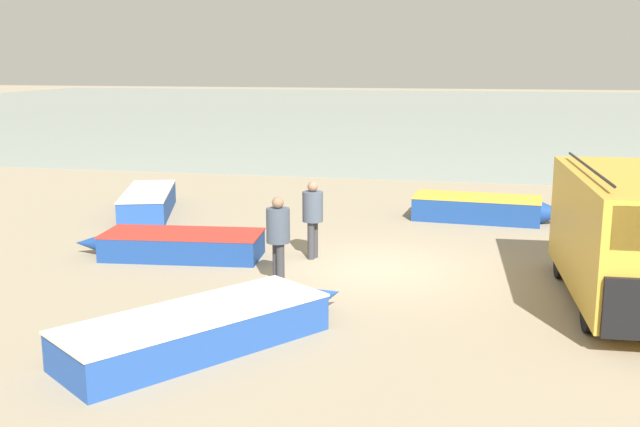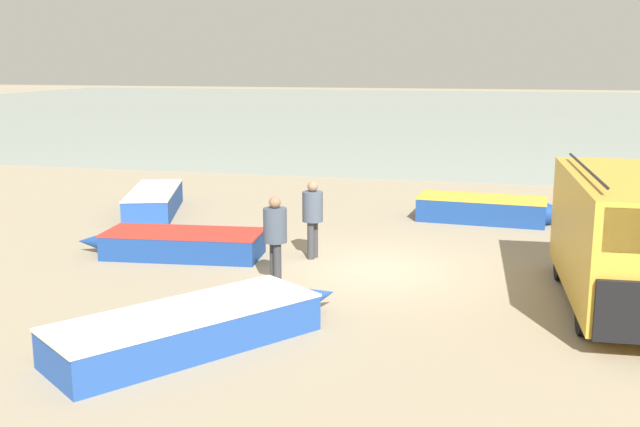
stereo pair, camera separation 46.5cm
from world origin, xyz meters
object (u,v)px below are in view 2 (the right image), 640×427
(parked_van, at_px, (631,237))
(fishing_rowboat_0, at_px, (488,209))
(fishing_rowboat_3, at_px, (196,326))
(fisherman_0, at_px, (313,213))
(fishing_rowboat_2, at_px, (177,244))
(fishing_rowboat_1, at_px, (155,200))
(fisherman_2, at_px, (275,232))

(parked_van, height_order, fishing_rowboat_0, parked_van)
(fishing_rowboat_0, height_order, fishing_rowboat_3, fishing_rowboat_0)
(parked_van, bearing_deg, fisherman_0, -110.34)
(parked_van, xyz_separation_m, fishing_rowboat_2, (-9.26, 1.40, -1.01))
(fishing_rowboat_3, bearing_deg, fishing_rowboat_2, 63.64)
(fishing_rowboat_2, relative_size, fisherman_0, 2.50)
(fishing_rowboat_0, distance_m, fishing_rowboat_3, 11.13)
(fisherman_0, bearing_deg, fishing_rowboat_1, -21.17)
(fishing_rowboat_2, distance_m, fisherman_2, 3.25)
(fishing_rowboat_1, bearing_deg, fisherman_2, -155.66)
(parked_van, bearing_deg, fishing_rowboat_1, -119.05)
(fishing_rowboat_1, relative_size, fishing_rowboat_2, 1.06)
(fishing_rowboat_0, height_order, fishing_rowboat_2, fishing_rowboat_0)
(parked_van, xyz_separation_m, fisherman_0, (-6.26, 1.97, -0.26))
(fishing_rowboat_0, relative_size, fisherman_0, 2.44)
(fisherman_0, xyz_separation_m, fisherman_2, (-0.22, -2.08, 0.02))
(fishing_rowboat_2, relative_size, fisherman_2, 2.46)
(fishing_rowboat_2, xyz_separation_m, fishing_rowboat_3, (2.52, -4.88, 0.02))
(fishing_rowboat_3, xyz_separation_m, fisherman_2, (0.25, 3.36, 0.75))
(fishing_rowboat_1, relative_size, fisherman_0, 2.65)
(fisherman_0, height_order, fisherman_2, fisherman_2)
(fishing_rowboat_0, xyz_separation_m, fisherman_0, (-3.69, -4.88, 0.71))
(fishing_rowboat_1, bearing_deg, fishing_rowboat_2, -166.86)
(fishing_rowboat_0, bearing_deg, fisherman_2, -114.83)
(fishing_rowboat_0, relative_size, fishing_rowboat_2, 0.98)
(fishing_rowboat_1, distance_m, fisherman_2, 8.17)
(fishing_rowboat_0, relative_size, fishing_rowboat_3, 0.90)
(fishing_rowboat_0, xyz_separation_m, fishing_rowboat_2, (-6.68, -5.44, -0.04))
(fishing_rowboat_2, relative_size, fishing_rowboat_3, 0.92)
(parked_van, height_order, fisherman_0, parked_van)
(fishing_rowboat_1, height_order, fishing_rowboat_2, fishing_rowboat_1)
(fishing_rowboat_1, bearing_deg, fisherman_0, -142.58)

